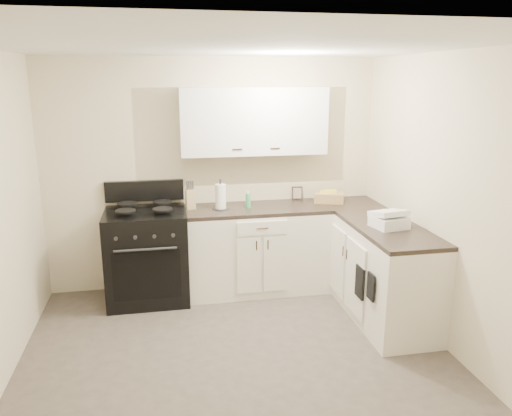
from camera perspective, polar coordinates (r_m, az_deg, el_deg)
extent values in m
plane|color=#473F38|center=(4.28, -1.81, -17.60)|extent=(3.60, 3.60, 0.00)
plane|color=white|center=(3.63, -2.14, 18.09)|extent=(3.60, 3.60, 0.00)
plane|color=beige|center=(5.50, -4.92, 3.78)|extent=(3.60, 0.00, 3.60)
plane|color=beige|center=(4.41, 21.83, 0.03)|extent=(0.00, 3.60, 3.60)
plane|color=beige|center=(2.13, 5.93, -14.43)|extent=(3.60, 0.00, 3.60)
cube|color=silver|center=(5.48, 0.04, -4.87)|extent=(1.55, 0.60, 0.90)
cube|color=silver|center=(5.21, 13.19, -6.34)|extent=(0.60, 1.90, 0.90)
cube|color=black|center=(5.35, 0.04, -0.12)|extent=(1.55, 0.60, 0.04)
cube|color=black|center=(5.07, 13.50, -1.36)|extent=(0.60, 1.90, 0.04)
cube|color=silver|center=(5.34, -0.27, 9.89)|extent=(1.55, 0.30, 0.70)
cube|color=black|center=(5.37, -12.31, -5.54)|extent=(0.83, 0.71, 1.00)
cube|color=tan|center=(5.30, -7.50, 1.01)|extent=(0.11, 0.10, 0.21)
cylinder|color=white|center=(5.25, -4.07, 1.31)|extent=(0.15, 0.15, 0.27)
cylinder|color=#40A660|center=(5.29, -0.91, 0.83)|extent=(0.06, 0.06, 0.16)
cube|color=black|center=(5.69, 4.72, 1.72)|extent=(0.12, 0.05, 0.15)
cube|color=tan|center=(5.61, 8.34, 1.20)|extent=(0.37, 0.31, 0.11)
cube|color=white|center=(4.77, 14.96, -1.55)|extent=(0.33, 0.32, 0.11)
cylinder|color=silver|center=(4.90, 14.46, -0.94)|extent=(0.09, 0.09, 0.13)
cube|color=black|center=(4.48, 13.00, -8.76)|extent=(0.02, 0.14, 0.24)
cube|color=black|center=(4.70, 11.78, -8.29)|extent=(0.02, 0.17, 0.30)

